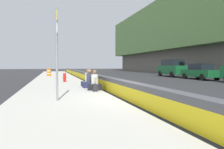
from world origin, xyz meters
The scene contains 12 objects.
ground_plane centered at (0.00, 0.00, 0.00)m, with size 160.00×160.00×0.00m, color #2B2B2D.
sidewalk_strip centered at (0.00, 2.65, 0.07)m, with size 80.00×4.40×0.14m, color #B5B2A8.
jersey_barrier centered at (0.00, 0.00, 0.42)m, with size 76.00×0.45×0.85m.
route_sign_post centered at (0.18, 2.91, 2.21)m, with size 0.44×0.09×3.60m.
fire_hydrant centered at (9.52, 2.11, 0.59)m, with size 0.26×0.46×0.88m.
seated_person_foreground centered at (3.31, 0.79, 0.49)m, with size 0.81×0.91×1.13m.
seated_person_middle centered at (4.55, 0.87, 0.50)m, with size 0.75×0.86×1.14m.
seated_person_rear centered at (5.47, 0.82, 0.50)m, with size 0.77×0.88×1.14m.
backpack centered at (2.60, 0.92, 0.33)m, with size 0.32×0.28×0.40m.
construction_barrel centered at (19.69, 3.52, 0.62)m, with size 0.54×0.54×0.95m.
parked_car_third centered at (10.41, -12.05, 0.86)m, with size 4.53×2.00×1.71m.
parked_car_fourth centered at (15.92, -12.13, 1.18)m, with size 4.85×2.16×2.28m.
Camera 1 is at (-8.20, 3.09, 1.54)m, focal length 33.32 mm.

